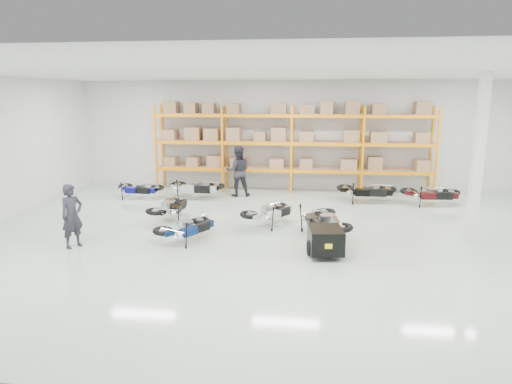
# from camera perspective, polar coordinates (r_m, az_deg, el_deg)

# --- Properties ---
(room) EXTENTS (18.00, 18.00, 18.00)m
(room) POSITION_cam_1_polar(r_m,az_deg,el_deg) (12.30, 3.20, 4.26)
(room) COLOR #B7CCBA
(room) RESTS_ON ground
(pallet_rack) EXTENTS (11.28, 0.98, 3.62)m
(pallet_rack) POSITION_cam_1_polar(r_m,az_deg,el_deg) (18.70, 4.52, 6.92)
(pallet_rack) COLOR orange
(pallet_rack) RESTS_ON ground
(structural_column) EXTENTS (0.25, 0.25, 4.50)m
(structural_column) POSITION_cam_1_polar(r_m,az_deg,el_deg) (13.51, 25.99, 3.76)
(structural_column) COLOR white
(structural_column) RESTS_ON ground
(moto_blue_centre) EXTENTS (1.54, 1.81, 1.05)m
(moto_blue_centre) POSITION_cam_1_polar(r_m,az_deg,el_deg) (12.52, -8.59, -3.93)
(moto_blue_centre) COLOR #071C4F
(moto_blue_centre) RESTS_ON ground
(moto_silver_left) EXTENTS (1.66, 1.91, 1.11)m
(moto_silver_left) POSITION_cam_1_polar(r_m,az_deg,el_deg) (13.90, 1.79, -2.06)
(moto_silver_left) COLOR silver
(moto_silver_left) RESTS_ON ground
(moto_black_far_left) EXTENTS (0.99, 1.76, 1.10)m
(moto_black_far_left) POSITION_cam_1_polar(r_m,az_deg,el_deg) (14.79, -10.67, -1.45)
(moto_black_far_left) COLOR black
(moto_black_far_left) RESTS_ON ground
(moto_touring_right) EXTENTS (1.39, 2.10, 1.25)m
(moto_touring_right) POSITION_cam_1_polar(r_m,az_deg,el_deg) (12.89, 8.50, -3.04)
(moto_touring_right) COLOR black
(moto_touring_right) RESTS_ON ground
(trailer) EXTENTS (0.91, 1.72, 0.71)m
(trailer) POSITION_cam_1_polar(r_m,az_deg,el_deg) (11.41, 8.67, -5.95)
(trailer) COLOR black
(trailer) RESTS_ON ground
(moto_back_a) EXTENTS (1.73, 1.03, 1.06)m
(moto_back_a) POSITION_cam_1_polar(r_m,az_deg,el_deg) (18.08, -14.49, 0.77)
(moto_back_a) COLOR #0B0C6B
(moto_back_a) RESTS_ON ground
(moto_back_b) EXTENTS (1.94, 1.07, 1.21)m
(moto_back_b) POSITION_cam_1_polar(r_m,az_deg,el_deg) (17.63, -7.62, 1.01)
(moto_back_b) COLOR #B8BEC2
(moto_back_b) RESTS_ON ground
(moto_back_c) EXTENTS (1.91, 0.99, 1.22)m
(moto_back_c) POSITION_cam_1_polar(r_m,az_deg,el_deg) (17.36, 13.70, 0.61)
(moto_back_c) COLOR black
(moto_back_c) RESTS_ON ground
(moto_back_d) EXTENTS (1.83, 0.94, 1.17)m
(moto_back_d) POSITION_cam_1_polar(r_m,az_deg,el_deg) (17.58, 21.12, 0.20)
(moto_back_d) COLOR #390B0E
(moto_back_d) RESTS_ON ground
(person_left) EXTENTS (0.65, 0.73, 1.68)m
(person_left) POSITION_cam_1_polar(r_m,az_deg,el_deg) (12.74, -22.01, -2.80)
(person_left) COLOR #212129
(person_left) RESTS_ON ground
(person_back) EXTENTS (1.10, 0.94, 1.98)m
(person_back) POSITION_cam_1_polar(r_m,az_deg,el_deg) (17.88, -2.27, 2.61)
(person_back) COLOR #222129
(person_back) RESTS_ON ground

